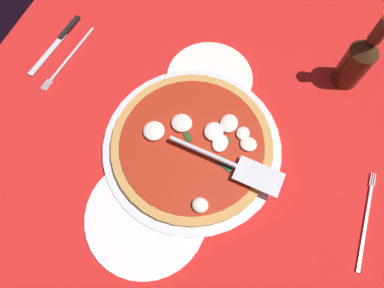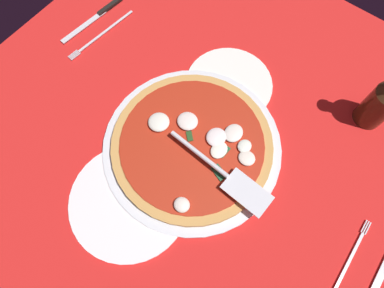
% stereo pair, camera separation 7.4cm
% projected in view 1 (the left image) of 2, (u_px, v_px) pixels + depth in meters
% --- Properties ---
extents(ground_plane, '(1.16, 1.16, 0.01)m').
position_uv_depth(ground_plane, '(199.00, 140.00, 0.77)').
color(ground_plane, red).
extents(checker_pattern, '(1.16, 1.16, 0.00)m').
position_uv_depth(checker_pattern, '(199.00, 139.00, 0.77)').
color(checker_pattern, white).
rests_on(checker_pattern, ground_plane).
extents(pizza_pan, '(0.40, 0.40, 0.01)m').
position_uv_depth(pizza_pan, '(192.00, 147.00, 0.75)').
color(pizza_pan, silver).
rests_on(pizza_pan, ground_plane).
extents(dinner_plate_left, '(0.21, 0.21, 0.01)m').
position_uv_depth(dinner_plate_left, '(210.00, 78.00, 0.82)').
color(dinner_plate_left, white).
rests_on(dinner_plate_left, ground_plane).
extents(dinner_plate_right, '(0.26, 0.26, 0.01)m').
position_uv_depth(dinner_plate_right, '(146.00, 216.00, 0.70)').
color(dinner_plate_right, white).
rests_on(dinner_plate_right, ground_plane).
extents(pizza, '(0.36, 0.36, 0.03)m').
position_uv_depth(pizza, '(193.00, 144.00, 0.74)').
color(pizza, tan).
rests_on(pizza, pizza_pan).
extents(pizza_server, '(0.06, 0.26, 0.01)m').
position_uv_depth(pizza_server, '(232.00, 164.00, 0.70)').
color(pizza_server, silver).
rests_on(pizza_server, pizza).
extents(place_setting_near, '(0.23, 0.14, 0.01)m').
position_uv_depth(place_setting_near, '(64.00, 49.00, 0.86)').
color(place_setting_near, white).
rests_on(place_setting_near, ground_plane).
extents(place_setting_far, '(0.23, 0.15, 0.01)m').
position_uv_depth(place_setting_far, '(380.00, 233.00, 0.68)').
color(place_setting_far, silver).
rests_on(place_setting_far, ground_plane).
extents(beer_bottle, '(0.07, 0.07, 0.22)m').
position_uv_depth(beer_bottle, '(359.00, 59.00, 0.75)').
color(beer_bottle, '#452A16').
rests_on(beer_bottle, ground_plane).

